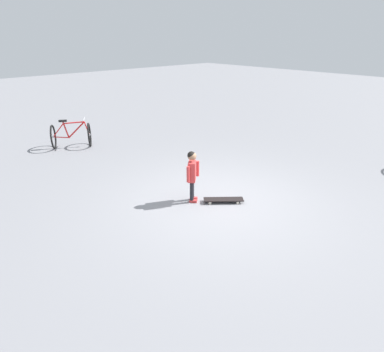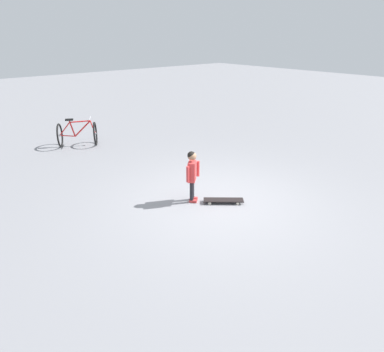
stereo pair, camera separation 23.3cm
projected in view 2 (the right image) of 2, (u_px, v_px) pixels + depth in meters
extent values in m
plane|color=gray|center=(219.00, 202.00, 6.61)|extent=(50.00, 50.00, 0.00)
cylinder|color=black|center=(192.00, 189.00, 6.62)|extent=(0.08, 0.08, 0.42)
cube|color=#B73333|center=(194.00, 199.00, 6.70)|extent=(0.17, 0.16, 0.05)
cylinder|color=black|center=(192.00, 191.00, 6.52)|extent=(0.08, 0.08, 0.42)
cube|color=#B73333|center=(193.00, 201.00, 6.60)|extent=(0.17, 0.16, 0.05)
cube|color=#D13838|center=(192.00, 171.00, 6.41)|extent=(0.26, 0.27, 0.40)
cylinder|color=#D13838|center=(198.00, 169.00, 6.54)|extent=(0.06, 0.06, 0.32)
cylinder|color=#D13838|center=(188.00, 174.00, 6.28)|extent=(0.06, 0.06, 0.32)
sphere|color=#9E7051|center=(192.00, 156.00, 6.28)|extent=(0.17, 0.17, 0.17)
sphere|color=black|center=(191.00, 155.00, 6.28)|extent=(0.16, 0.16, 0.16)
cube|color=black|center=(223.00, 200.00, 6.56)|extent=(0.67, 0.72, 0.02)
cube|color=#B7B7BC|center=(237.00, 201.00, 6.56)|extent=(0.10, 0.10, 0.02)
cube|color=#B7B7BC|center=(210.00, 200.00, 6.57)|extent=(0.10, 0.10, 0.02)
cylinder|color=beige|center=(237.00, 200.00, 6.64)|extent=(0.06, 0.06, 0.06)
cylinder|color=beige|center=(238.00, 203.00, 6.50)|extent=(0.06, 0.06, 0.06)
cylinder|color=beige|center=(209.00, 200.00, 6.65)|extent=(0.06, 0.06, 0.06)
cylinder|color=beige|center=(210.00, 203.00, 6.51)|extent=(0.06, 0.06, 0.06)
torus|color=black|center=(95.00, 134.00, 9.90)|extent=(0.64, 0.40, 0.71)
torus|color=black|center=(60.00, 135.00, 9.73)|extent=(0.64, 0.40, 0.71)
cylinder|color=#B7B7BC|center=(95.00, 134.00, 9.90)|extent=(0.08, 0.08, 0.06)
cylinder|color=#B7B7BC|center=(60.00, 135.00, 9.73)|extent=(0.08, 0.08, 0.06)
cylinder|color=red|center=(83.00, 129.00, 9.78)|extent=(0.29, 0.47, 0.48)
cylinder|color=red|center=(80.00, 122.00, 9.68)|extent=(0.32, 0.53, 0.06)
cylinder|color=red|center=(72.00, 129.00, 9.72)|extent=(0.10, 0.14, 0.48)
cylinder|color=red|center=(68.00, 136.00, 9.78)|extent=(0.24, 0.39, 0.08)
cylinder|color=red|center=(65.00, 129.00, 9.68)|extent=(0.20, 0.32, 0.40)
cylinder|color=red|center=(93.00, 127.00, 9.82)|extent=(0.09, 0.13, 0.41)
cube|color=black|center=(69.00, 120.00, 9.60)|extent=(0.20, 0.24, 0.05)
cylinder|color=#B7B7BC|center=(90.00, 118.00, 9.70)|extent=(0.41, 0.25, 0.02)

